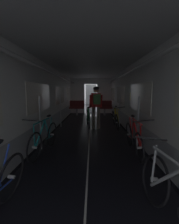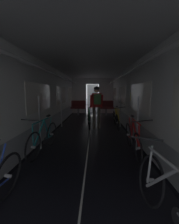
% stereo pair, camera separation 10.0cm
% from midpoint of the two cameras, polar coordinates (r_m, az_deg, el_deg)
% --- Properties ---
extents(ground_plane, '(60.00, 60.00, 0.00)m').
position_cam_midpoint_polar(ground_plane, '(2.34, -2.97, -32.86)').
color(ground_plane, black).
extents(train_car_shell, '(3.14, 12.34, 2.57)m').
position_cam_midpoint_polar(train_car_shell, '(5.38, -0.48, 9.54)').
color(train_car_shell, black).
rests_on(train_car_shell, ground).
extents(bench_seat_far_left, '(0.98, 0.51, 0.95)m').
position_cam_midpoint_polar(bench_seat_far_left, '(9.95, -5.05, 2.12)').
color(bench_seat_far_left, gray).
rests_on(bench_seat_far_left, ground).
extents(bench_seat_far_right, '(0.98, 0.51, 0.95)m').
position_cam_midpoint_polar(bench_seat_far_right, '(9.92, 5.35, 2.10)').
color(bench_seat_far_right, gray).
rests_on(bench_seat_far_right, ground).
extents(bicycle_teal, '(0.44, 1.69, 0.94)m').
position_cam_midpoint_polar(bicycle_teal, '(3.97, -17.21, -9.31)').
color(bicycle_teal, black).
rests_on(bicycle_teal, ground).
extents(bicycle_yellow, '(0.44, 1.69, 0.96)m').
position_cam_midpoint_polar(bicycle_yellow, '(6.49, 9.27, -2.56)').
color(bicycle_yellow, black).
rests_on(bicycle_yellow, ground).
extents(bicycle_red, '(0.44, 1.69, 0.95)m').
position_cam_midpoint_polar(bicycle_red, '(3.94, 15.53, -9.42)').
color(bicycle_red, black).
rests_on(bicycle_red, ground).
extents(person_cyclist_aisle, '(0.55, 0.43, 1.73)m').
position_cam_midpoint_polar(person_cyclist_aisle, '(6.20, 2.02, 3.49)').
color(person_cyclist_aisle, brown).
rests_on(person_cyclist_aisle, ground).
extents(bicycle_green_in_aisle, '(0.44, 1.69, 0.93)m').
position_cam_midpoint_polar(bicycle_green_in_aisle, '(6.55, -0.91, -2.35)').
color(bicycle_green_in_aisle, black).
rests_on(bicycle_green_in_aisle, ground).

